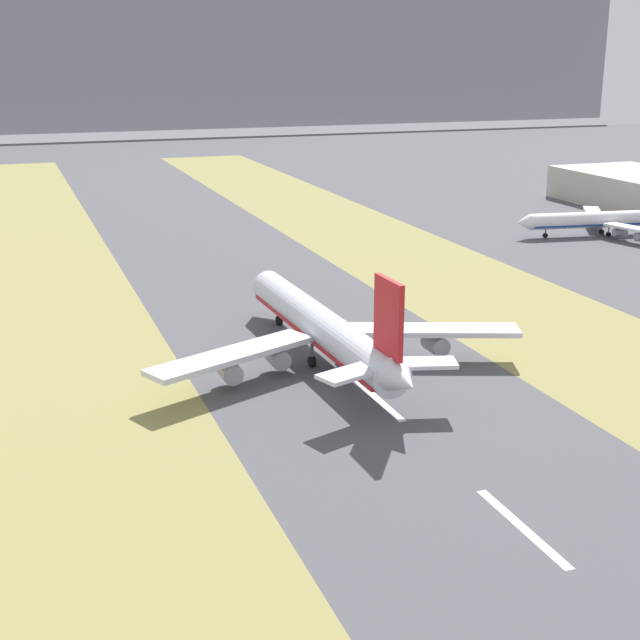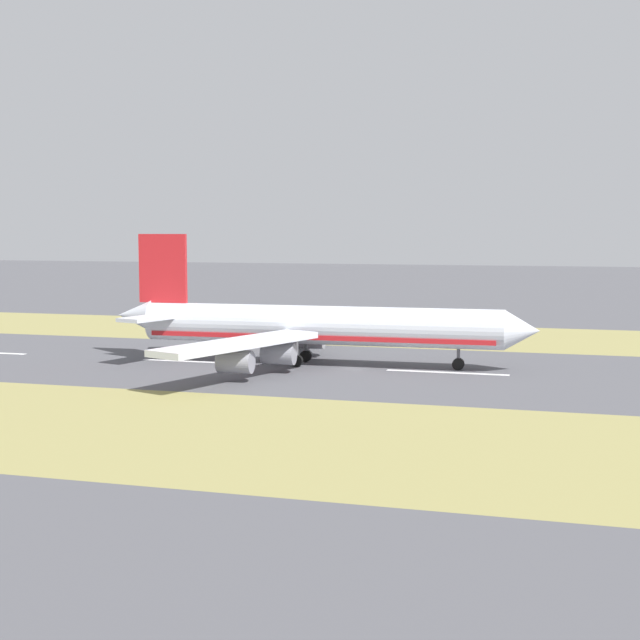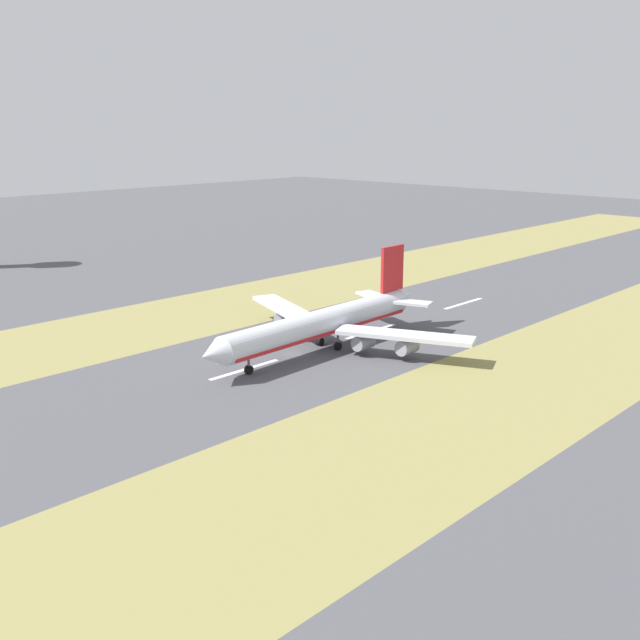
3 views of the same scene
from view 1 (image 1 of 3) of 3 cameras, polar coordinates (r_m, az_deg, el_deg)
ground_plane at (r=157.29m, az=0.01°, el=-1.80°), size 800.00×800.00×0.00m
grass_median_west at (r=149.06m, az=-16.53°, el=-3.59°), size 40.00×600.00×0.01m
grass_median_east at (r=176.94m, az=13.85°, el=-0.17°), size 40.00×600.00×0.01m
centreline_dash_near at (r=103.08m, az=12.80°, el=-12.80°), size 1.20×18.00×0.01m
centreline_dash_mid at (r=134.86m, az=3.73°, el=-5.08°), size 1.20×18.00×0.01m
centreline_dash_far at (r=170.14m, az=-1.62°, el=-0.35°), size 1.20×18.00×0.01m
airplane_main_jet at (r=147.95m, az=0.27°, el=-0.56°), size 64.11×67.14×20.20m
airplane_parked_apron at (r=265.91m, az=17.69°, el=6.13°), size 50.26×47.53×15.14m
mountain_ridge at (r=662.17m, az=-16.08°, el=16.28°), size 800.00×120.00×102.25m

